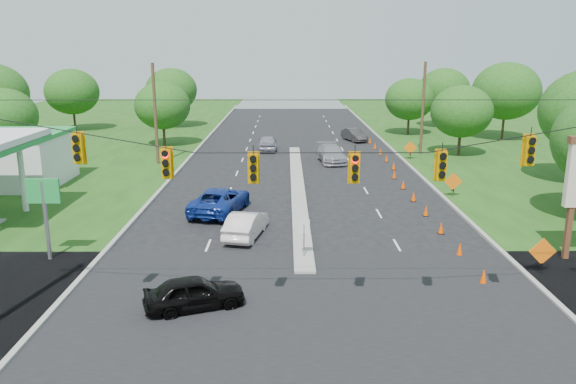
{
  "coord_description": "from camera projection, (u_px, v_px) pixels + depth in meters",
  "views": [
    {
      "loc": [
        -0.87,
        -20.01,
        10.01
      ],
      "look_at": [
        -0.77,
        8.53,
        2.8
      ],
      "focal_mm": 35.0,
      "sensor_mm": 36.0,
      "label": 1
    }
  ],
  "objects": [
    {
      "name": "tree_11",
      "position": [
        444.0,
        90.0,
        74.04
      ],
      "size": [
        6.72,
        6.72,
        7.84
      ],
      "color": "black",
      "rests_on": "ground"
    },
    {
      "name": "signal_span",
      "position": [
        309.0,
        198.0,
        19.67
      ],
      "size": [
        25.6,
        0.32,
        9.0
      ],
      "color": "#422D1C",
      "rests_on": "ground"
    },
    {
      "name": "tree_6",
      "position": [
        171.0,
        90.0,
        73.92
      ],
      "size": [
        6.72,
        6.72,
        7.84
      ],
      "color": "black",
      "rests_on": "ground"
    },
    {
      "name": "cone_9",
      "position": [
        380.0,
        152.0,
        55.25
      ],
      "size": [
        0.32,
        0.32,
        0.7
      ],
      "primitive_type": "cone",
      "color": "#EE4500",
      "rests_on": "ground"
    },
    {
      "name": "silver_car_oncoming",
      "position": [
        268.0,
        143.0,
        57.77
      ],
      "size": [
        1.98,
        4.68,
        1.58
      ],
      "primitive_type": "imported",
      "rotation": [
        0.0,
        0.0,
        3.17
      ],
      "color": "gray",
      "rests_on": "ground"
    },
    {
      "name": "cone_3",
      "position": [
        426.0,
        210.0,
        34.89
      ],
      "size": [
        0.32,
        0.32,
        0.7
      ],
      "primitive_type": "cone",
      "color": "#EE4500",
      "rests_on": "ground"
    },
    {
      "name": "ground",
      "position": [
        309.0,
        315.0,
        21.86
      ],
      "size": [
        160.0,
        160.0,
        0.0
      ],
      "primitive_type": "plane",
      "color": "black",
      "rests_on": "ground"
    },
    {
      "name": "cone_10",
      "position": [
        375.0,
        146.0,
        58.64
      ],
      "size": [
        0.32,
        0.32,
        0.7
      ],
      "primitive_type": "cone",
      "color": "#EE4500",
      "rests_on": "ground"
    },
    {
      "name": "cone_8",
      "position": [
        387.0,
        158.0,
        51.86
      ],
      "size": [
        0.32,
        0.32,
        0.7
      ],
      "primitive_type": "cone",
      "color": "#EE4500",
      "rests_on": "ground"
    },
    {
      "name": "cone_1",
      "position": [
        460.0,
        249.0,
        28.1
      ],
      "size": [
        0.32,
        0.32,
        0.7
      ],
      "primitive_type": "cone",
      "color": "#EE4500",
      "rests_on": "ground"
    },
    {
      "name": "curb_right",
      "position": [
        407.0,
        164.0,
        50.98
      ],
      "size": [
        0.25,
        110.0,
        0.16
      ],
      "primitive_type": "cube",
      "color": "gray",
      "rests_on": "ground"
    },
    {
      "name": "white_sedan",
      "position": [
        246.0,
        224.0,
        30.89
      ],
      "size": [
        2.37,
        4.59,
        1.44
      ],
      "primitive_type": "imported",
      "rotation": [
        0.0,
        0.0,
        2.94
      ],
      "color": "silver",
      "rests_on": "ground"
    },
    {
      "name": "tree_4",
      "position": [
        72.0,
        92.0,
        70.97
      ],
      "size": [
        6.72,
        6.72,
        7.84
      ],
      "color": "black",
      "rests_on": "ground"
    },
    {
      "name": "tree_9",
      "position": [
        462.0,
        111.0,
        53.82
      ],
      "size": [
        5.88,
        5.88,
        6.86
      ],
      "color": "black",
      "rests_on": "ground"
    },
    {
      "name": "work_sign_1",
      "position": [
        453.0,
        182.0,
        39.08
      ],
      "size": [
        1.27,
        0.58,
        1.37
      ],
      "color": "black",
      "rests_on": "ground"
    },
    {
      "name": "work_sign_2",
      "position": [
        410.0,
        148.0,
        52.65
      ],
      "size": [
        1.27,
        0.58,
        1.37
      ],
      "color": "black",
      "rests_on": "ground"
    },
    {
      "name": "work_sign_0",
      "position": [
        542.0,
        252.0,
        25.51
      ],
      "size": [
        1.27,
        0.58,
        1.37
      ],
      "color": "black",
      "rests_on": "ground"
    },
    {
      "name": "black_sedan",
      "position": [
        194.0,
        293.0,
        22.26
      ],
      "size": [
        4.28,
        2.88,
        1.35
      ],
      "primitive_type": "imported",
      "rotation": [
        0.0,
        0.0,
        1.92
      ],
      "color": "black",
      "rests_on": "ground"
    },
    {
      "name": "tree_12",
      "position": [
        410.0,
        99.0,
        67.38
      ],
      "size": [
        5.88,
        5.88,
        6.86
      ],
      "color": "black",
      "rests_on": "ground"
    },
    {
      "name": "silver_car_far",
      "position": [
        331.0,
        154.0,
        51.67
      ],
      "size": [
        2.74,
        5.63,
        1.58
      ],
      "primitive_type": "imported",
      "rotation": [
        0.0,
        0.0,
        0.1
      ],
      "color": "#928F9A",
      "rests_on": "ground"
    },
    {
      "name": "cone_4",
      "position": [
        414.0,
        196.0,
        38.28
      ],
      "size": [
        0.32,
        0.32,
        0.7
      ],
      "primitive_type": "cone",
      "color": "#EE4500",
      "rests_on": "ground"
    },
    {
      "name": "blue_pickup",
      "position": [
        220.0,
        200.0,
        35.49
      ],
      "size": [
        3.83,
        6.3,
        1.63
      ],
      "primitive_type": "imported",
      "rotation": [
        0.0,
        0.0,
        2.94
      ],
      "color": "navy",
      "rests_on": "ground"
    },
    {
      "name": "cone_6",
      "position": [
        394.0,
        174.0,
        45.07
      ],
      "size": [
        0.32,
        0.32,
        0.7
      ],
      "primitive_type": "cone",
      "color": "#EE4500",
      "rests_on": "ground"
    },
    {
      "name": "cone_7",
      "position": [
        394.0,
        166.0,
        48.46
      ],
      "size": [
        0.32,
        0.32,
        0.7
      ],
      "primitive_type": "cone",
      "color": "#EE4500",
      "rests_on": "ground"
    },
    {
      "name": "median_sign",
      "position": [
        304.0,
        231.0,
        27.32
      ],
      "size": [
        0.55,
        0.06,
        2.05
      ],
      "color": "gray",
      "rests_on": "ground"
    },
    {
      "name": "cone_0",
      "position": [
        484.0,
        276.0,
        24.71
      ],
      "size": [
        0.32,
        0.32,
        0.7
      ],
      "primitive_type": "cone",
      "color": "#EE4500",
      "rests_on": "ground"
    },
    {
      "name": "curb_left",
      "position": [
        185.0,
        164.0,
        50.91
      ],
      "size": [
        0.25,
        110.0,
        0.16
      ],
      "primitive_type": "cube",
      "color": "gray",
      "rests_on": "ground"
    },
    {
      "name": "tree_2",
      "position": [
        3.0,
        116.0,
        49.79
      ],
      "size": [
        5.88,
        5.88,
        6.86
      ],
      "color": "black",
      "rests_on": "ground"
    },
    {
      "name": "tree_10",
      "position": [
        506.0,
        91.0,
        63.23
      ],
      "size": [
        7.56,
        7.56,
        8.82
      ],
      "color": "black",
      "rests_on": "ground"
    },
    {
      "name": "cone_11",
      "position": [
        370.0,
        141.0,
        62.04
      ],
      "size": [
        0.32,
        0.32,
        0.7
      ],
      "primitive_type": "cone",
      "color": "#EE4500",
      "rests_on": "ground"
    },
    {
      "name": "dark_car_receding",
      "position": [
        354.0,
        135.0,
        63.79
      ],
      "size": [
        2.77,
        4.5,
        1.4
      ],
      "primitive_type": "imported",
      "rotation": [
        0.0,
        0.0,
        0.33
      ],
      "color": "#2C2B2B",
      "rests_on": "ground"
    },
    {
      "name": "tree_5",
      "position": [
        163.0,
        106.0,
        59.53
      ],
      "size": [
        5.88,
        5.88,
        6.86
      ],
      "color": "black",
      "rests_on": "ground"
    },
    {
      "name": "cone_2",
      "position": [
        441.0,
        228.0,
        31.49
      ],
      "size": [
        0.32,
        0.32,
        0.7
      ],
      "primitive_type": "cone",
      "color": "#EE4500",
      "rests_on": "ground"
    },
    {
      "name": "utility_pole_far_right",
      "position": [
        423.0,
        109.0,
        54.73
      ],
      "size": [
        0.28,
        0.28,
        9.0
      ],
      "primitive_type": "cylinder",
      "color": "#422D1C",
      "rests_on": "ground"
    },
    {
      "name": "cross_street",
      "position": [
        309.0,
        315.0,
        21.86
      ],
      "size": [
        160.0,
        14.0,
        0.02
      ],
      "primitive_type": "cube",
      "color": "black",
      "rests_on": "ground"
    },
    {
      "name": "cone_5",
      "position": [
        403.0,
        184.0,
        41.67
      ],
      "size": [
        0.32,
        0.32,
        0.7
      ],
      "primitive_type": "cone",
      "color": "#EE4500",
      "rests_on": "ground"
    },
    {
      "name": "median",
      "position": [
        298.0,
        188.0,
        42.22
      ],
      "size": [
        1.0,
        34.0,
        0.18
      ],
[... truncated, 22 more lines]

